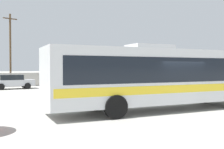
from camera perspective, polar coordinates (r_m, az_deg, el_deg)
The scene contains 7 objects.
ground_plane at distance 22.20m, azimuth -5.61°, elevation -4.24°, with size 300.00×300.00×0.00m, color #A3A099.
perimeter_wall at distance 33.74m, azimuth -14.85°, elevation -0.95°, with size 80.00×0.30×1.61m, color beige.
coach_bus_silver_yellow at distance 14.02m, azimuth 10.84°, elevation -0.20°, with size 12.70×4.06×3.36m.
parked_car_second_silver at distance 29.30m, azimuth -20.62°, elevation -1.41°, with size 4.16×2.11×1.48m.
parked_car_third_white at distance 31.70m, azimuth -10.33°, elevation -1.16°, with size 4.55×2.21×1.42m.
parked_car_rightmost_white at distance 33.36m, azimuth -0.89°, elevation -0.98°, with size 4.47×2.16×1.46m.
utility_pole_near at distance 36.09m, azimuth -21.07°, elevation 5.33°, with size 1.78×0.53×9.02m.
Camera 1 is at (-9.63, -9.89, 2.20)m, focal length 42.42 mm.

